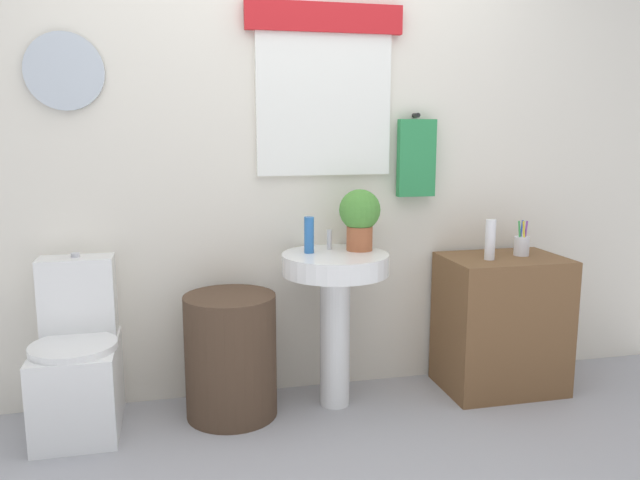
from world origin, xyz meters
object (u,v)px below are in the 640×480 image
object	(u,v)px
potted_plant	(360,215)
lotion_bottle	(490,240)
wooden_cabinet	(501,323)
pedestal_sink	(335,291)
toothbrush_cup	(522,245)
laundry_hamper	(231,356)
toilet	(78,365)
soap_bottle	(309,235)

from	to	relation	value
potted_plant	lotion_bottle	distance (m)	0.68
wooden_cabinet	pedestal_sink	bearing A→B (deg)	180.00
pedestal_sink	toothbrush_cup	bearing A→B (deg)	1.11
potted_plant	toothbrush_cup	xyz separation A→B (m)	(0.88, -0.04, -0.18)
laundry_hamper	wooden_cabinet	size ratio (longest dim) A/B	0.84
toilet	soap_bottle	distance (m)	1.23
pedestal_sink	toothbrush_cup	distance (m)	1.04
toilet	pedestal_sink	size ratio (longest dim) A/B	1.03
lotion_bottle	toilet	bearing A→B (deg)	177.84
soap_bottle	toothbrush_cup	distance (m)	1.14
pedestal_sink	toothbrush_cup	xyz separation A→B (m)	(1.02, 0.02, 0.18)
toilet	pedestal_sink	distance (m)	1.25
pedestal_sink	laundry_hamper	bearing A→B (deg)	180.00
laundry_hamper	toilet	bearing A→B (deg)	177.03
laundry_hamper	pedestal_sink	bearing A→B (deg)	0.00
toilet	soap_bottle	size ratio (longest dim) A/B	4.52
wooden_cabinet	toothbrush_cup	world-z (taller)	toothbrush_cup
wooden_cabinet	lotion_bottle	distance (m)	0.48
laundry_hamper	wooden_cabinet	distance (m)	1.43
wooden_cabinet	soap_bottle	xyz separation A→B (m)	(-1.03, 0.05, 0.51)
toilet	toothbrush_cup	world-z (taller)	toothbrush_cup
soap_bottle	lotion_bottle	xyz separation A→B (m)	(0.92, -0.09, -0.05)
laundry_hamper	lotion_bottle	distance (m)	1.42
laundry_hamper	potted_plant	distance (m)	0.93
potted_plant	toothbrush_cup	size ratio (longest dim) A/B	1.65
pedestal_sink	lotion_bottle	world-z (taller)	lotion_bottle
potted_plant	toothbrush_cup	distance (m)	0.90
laundry_hamper	pedestal_sink	distance (m)	0.59
pedestal_sink	soap_bottle	bearing A→B (deg)	157.38
toilet	wooden_cabinet	bearing A→B (deg)	-0.98
soap_bottle	lotion_bottle	bearing A→B (deg)	-5.56
potted_plant	soap_bottle	bearing A→B (deg)	-177.80
soap_bottle	toothbrush_cup	bearing A→B (deg)	-1.52
soap_bottle	potted_plant	xyz separation A→B (m)	(0.26, 0.01, 0.09)
toilet	lotion_bottle	bearing A→B (deg)	-2.16
laundry_hamper	potted_plant	world-z (taller)	potted_plant
pedestal_sink	potted_plant	size ratio (longest dim) A/B	2.54
toilet	pedestal_sink	xyz separation A→B (m)	(1.22, -0.04, 0.29)
potted_plant	toothbrush_cup	world-z (taller)	potted_plant
toothbrush_cup	toilet	bearing A→B (deg)	179.58
toilet	potted_plant	size ratio (longest dim) A/B	2.63
pedestal_sink	lotion_bottle	xyz separation A→B (m)	(0.80, -0.04, 0.23)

